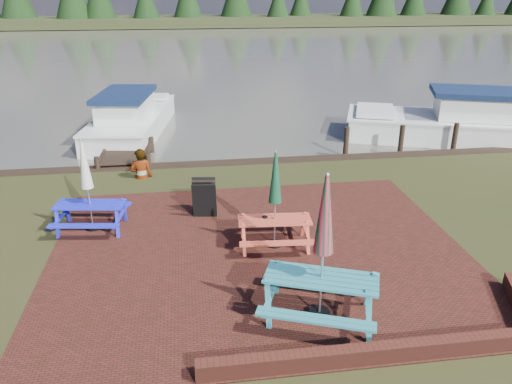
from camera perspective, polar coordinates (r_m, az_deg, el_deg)
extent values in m
plane|color=black|center=(10.13, 1.24, -9.75)|extent=(120.00, 120.00, 0.00)
cube|color=#331810|center=(10.97, 0.39, -6.93)|extent=(9.00, 7.50, 0.02)
cube|color=#4C1E16|center=(8.40, 14.95, -17.27)|extent=(6.00, 0.22, 0.30)
cube|color=#403D37|center=(45.77, -6.53, 15.80)|extent=(120.00, 60.00, 0.02)
cube|color=black|center=(74.60, -7.40, 18.80)|extent=(120.00, 10.00, 1.20)
cube|color=teal|center=(8.71, 7.48, -9.74)|extent=(2.07, 1.41, 0.04)
cube|color=teal|center=(8.29, 6.78, -14.22)|extent=(1.89, 0.95, 0.04)
cube|color=teal|center=(9.49, 7.88, -9.00)|extent=(1.89, 0.95, 0.04)
cube|color=teal|center=(9.02, 1.96, -11.28)|extent=(0.69, 1.59, 0.79)
cube|color=teal|center=(8.91, 12.82, -12.40)|extent=(0.69, 1.59, 0.79)
cylinder|color=black|center=(9.12, 7.24, -13.66)|extent=(0.39, 0.39, 0.11)
cylinder|color=#B2B2B7|center=(8.43, 7.66, -6.60)|extent=(0.04, 0.04, 2.68)
cone|color=red|center=(8.13, 7.90, -2.64)|extent=(0.34, 0.34, 1.34)
cube|color=#C14631|center=(10.95, 2.16, -3.18)|extent=(1.64, 0.75, 0.04)
cube|color=#C14631|center=(10.54, 2.45, -5.87)|extent=(1.61, 0.34, 0.04)
cube|color=#C14631|center=(11.60, 1.86, -3.02)|extent=(1.61, 0.34, 0.04)
cube|color=#C14631|center=(11.06, -1.45, -4.81)|extent=(0.18, 1.38, 0.66)
cube|color=#C14631|center=(11.18, 5.67, -4.59)|extent=(0.18, 1.38, 0.66)
cylinder|color=black|center=(11.23, 2.11, -5.99)|extent=(0.32, 0.32, 0.09)
cylinder|color=#B2B2B7|center=(10.76, 2.19, -1.02)|extent=(0.03, 0.03, 2.22)
cone|color=#103D25|center=(10.56, 2.24, 1.62)|extent=(0.28, 0.28, 1.11)
cube|color=#1C22D5|center=(12.31, -18.45, -1.36)|extent=(1.67, 0.84, 0.04)
cube|color=#1C22D5|center=(11.90, -19.14, -3.68)|extent=(1.61, 0.43, 0.04)
cube|color=#1C22D5|center=(12.94, -17.54, -1.31)|extent=(1.61, 0.43, 0.04)
cube|color=#1C22D5|center=(12.67, -21.25, -2.70)|extent=(0.26, 1.38, 0.66)
cube|color=#1C22D5|center=(12.24, -15.18, -2.78)|extent=(0.26, 1.38, 0.66)
cylinder|color=black|center=(12.56, -18.11, -3.91)|extent=(0.32, 0.32, 0.09)
cylinder|color=#B2B2B7|center=(12.14, -18.71, 0.59)|extent=(0.03, 0.03, 2.22)
cone|color=beige|center=(11.96, -19.03, 2.96)|extent=(0.28, 0.28, 1.11)
cube|color=black|center=(12.35, -5.92, -1.05)|extent=(0.62, 0.30, 0.95)
cube|color=black|center=(12.64, -5.99, -0.47)|extent=(0.62, 0.30, 0.95)
cube|color=black|center=(12.32, -6.04, 1.22)|extent=(0.59, 0.12, 0.03)
cube|color=black|center=(20.73, -13.71, 7.23)|extent=(1.60, 9.00, 0.06)
cube|color=black|center=(20.80, -15.79, 7.22)|extent=(0.08, 9.00, 0.08)
cube|color=black|center=(20.65, -11.64, 7.50)|extent=(0.08, 9.00, 0.08)
cylinder|color=black|center=(16.64, -17.61, 2.20)|extent=(0.16, 0.16, 1.00)
cylinder|color=black|center=(16.44, -12.11, 2.53)|extent=(0.16, 0.16, 1.00)
cube|color=silver|center=(20.98, -13.90, 7.40)|extent=(3.27, 7.01, 0.96)
cube|color=silver|center=(20.86, -14.03, 8.72)|extent=(3.33, 7.15, 0.08)
cube|color=silver|center=(19.99, -14.69, 9.43)|extent=(2.06, 3.05, 0.82)
cube|color=#0F1C3A|center=(19.89, -14.82, 10.73)|extent=(2.30, 3.47, 0.17)
cube|color=silver|center=(23.26, -12.60, 10.58)|extent=(2.12, 1.49, 0.10)
cube|color=silver|center=(20.86, 21.52, 6.45)|extent=(8.30, 5.27, 1.05)
cube|color=silver|center=(20.72, 21.74, 7.89)|extent=(8.47, 5.37, 0.08)
cube|color=silver|center=(20.80, 24.51, 8.94)|extent=(3.77, 2.98, 0.89)
cube|color=#0F1C3A|center=(20.70, 24.74, 10.28)|extent=(4.29, 3.35, 0.19)
cube|color=silver|center=(20.40, 13.45, 9.06)|extent=(2.13, 2.66, 0.10)
cube|color=silver|center=(23.08, 26.22, 8.75)|extent=(1.53, 2.12, 0.10)
imported|color=gray|center=(15.18, -13.22, 4.78)|extent=(0.69, 0.48, 1.83)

